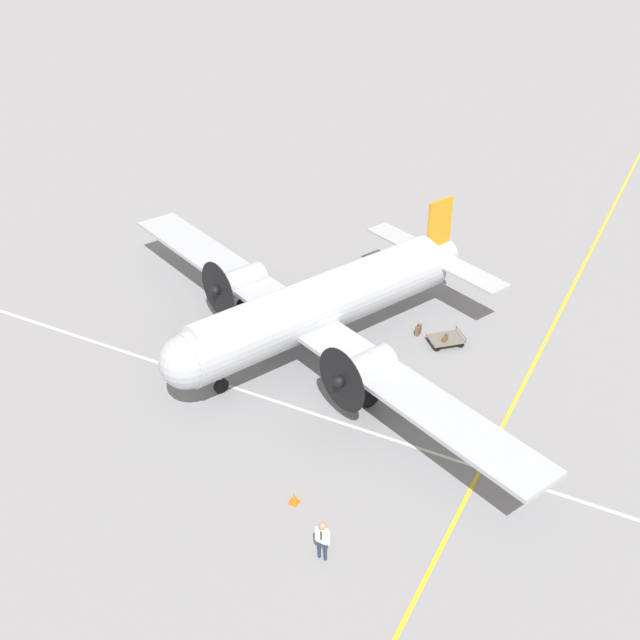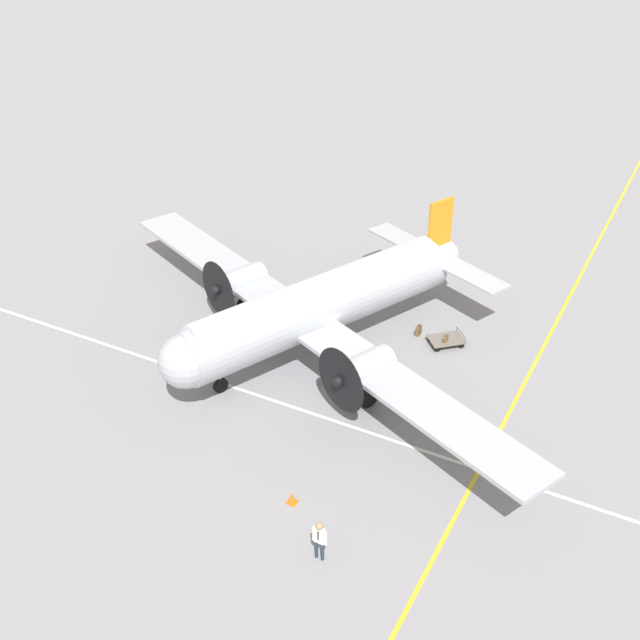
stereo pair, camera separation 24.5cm
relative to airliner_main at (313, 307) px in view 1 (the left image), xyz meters
The scene contains 9 objects.
ground_plane 2.51m from the airliner_main, 155.77° to the left, with size 300.00×300.00×0.00m, color gray.
apron_line_eastwest 9.97m from the airliner_main, 92.24° to the left, with size 120.00×0.16×0.01m.
apron_line_northsouth 4.85m from the airliner_main, ahead, with size 0.16×120.00×0.01m.
airliner_main is the anchor object (origin of this frame).
crew_foreground 12.72m from the airliner_main, 29.24° to the left, with size 0.27×0.58×1.69m.
suitcase_near_door 6.74m from the airliner_main, 121.65° to the left, with size 0.42×0.14×0.65m.
suitcase_upright_spare 5.83m from the airliner_main, 133.68° to the left, with size 0.43×0.18×0.55m.
baggage_cart 6.83m from the airliner_main, 123.27° to the left, with size 1.98×2.00×0.56m.
traffic_cone 10.26m from the airliner_main, 23.73° to the left, with size 0.37×0.37×0.49m.
Camera 1 is at (28.35, 14.69, 21.65)m, focal length 45.00 mm.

